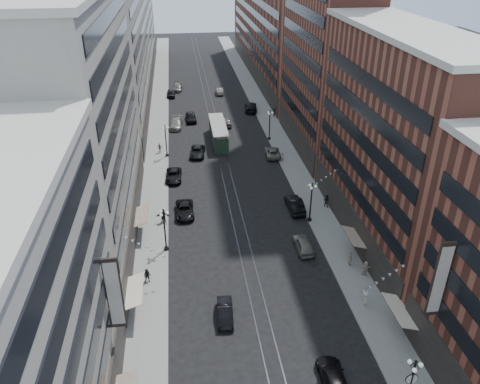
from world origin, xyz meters
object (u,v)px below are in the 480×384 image
lamppost_se_mid (270,124)px  pedestrian_2 (147,276)px  lamppost_sw_far (165,228)px  streetcar (218,134)px  car_11 (273,152)px  pedestrian_9 (274,112)px  car_8 (176,123)px  pedestrian_8 (282,157)px  car_4 (303,244)px  car_6 (333,378)px  car_extra_1 (197,152)px  car_12 (251,107)px  car_7 (174,175)px  lamppost_se_near (410,384)px  lamppost_sw_mid (166,140)px  car_13 (191,117)px  pedestrian_4 (350,258)px  pedestrian_extra_0 (366,299)px  pedestrian_5 (163,216)px  car_14 (220,91)px  pedestrian_extra_1 (365,268)px  lamppost_se_far (311,201)px  pedestrian_6 (160,148)px  pedestrian_7 (326,201)px  car_10 (295,204)px  car_2 (185,210)px  car_extra_0 (177,87)px  car_extra_2 (226,122)px

lamppost_se_mid → pedestrian_2: bearing=-118.3°
lamppost_sw_far → streetcar: (9.20, 32.51, -1.57)m
pedestrian_2 → car_11: size_ratio=0.32×
pedestrian_2 → pedestrian_9: bearing=76.0°
car_8 → pedestrian_8: bearing=-41.2°
streetcar → car_4: 35.21m
car_6 → car_extra_1: size_ratio=0.98×
car_6 → car_12: bearing=-90.6°
car_6 → car_8: (-11.99, 61.38, 0.09)m
car_7 → lamppost_se_near: bearing=-65.2°
lamppost_sw_mid → car_13: size_ratio=1.10×
pedestrian_4 → pedestrian_extra_0: (-0.66, -6.46, -0.08)m
pedestrian_4 → pedestrian_5: bearing=70.8°
car_8 → car_14: car_8 is taller
pedestrian_4 → pedestrian_extra_1: 2.11m
lamppost_se_far → lamppost_se_mid: 28.00m
car_6 → pedestrian_2: (-15.62, 15.08, 0.25)m
pedestrian_8 → car_extra_1: 14.37m
pedestrian_6 → pedestrian_7: bearing=151.3°
car_8 → car_10: car_10 is taller
pedestrian_4 → car_10: size_ratio=0.34×
car_4 → car_13: size_ratio=0.91×
lamppost_se_near → car_4: 22.24m
car_2 → car_extra_0: size_ratio=0.98×
lamppost_sw_far → lamppost_sw_mid: 27.00m
pedestrian_7 → lamppost_se_near: bearing=125.2°
pedestrian_7 → pedestrian_9: (0.14, 36.72, -0.05)m
pedestrian_5 → lamppost_sw_far: bearing=-80.9°
car_12 → pedestrian_9: bearing=138.9°
car_13 → pedestrian_5: bearing=-99.9°
streetcar → car_extra_0: streetcar is taller
pedestrian_7 → pedestrian_extra_0: 19.49m
lamppost_se_near → car_extra_2: 64.92m
pedestrian_2 → car_extra_0: pedestrian_2 is taller
car_4 → car_extra_2: car_extra_2 is taller
pedestrian_extra_0 → car_14: bearing=15.2°
pedestrian_extra_0 → pedestrian_8: bearing=11.1°
car_2 → pedestrian_7: size_ratio=2.83×
car_13 → car_extra_2: 7.46m
pedestrian_6 → lamppost_se_far: bearing=143.0°
lamppost_se_near → pedestrian_8: size_ratio=3.21×
streetcar → car_11: 11.41m
lamppost_se_near → lamppost_sw_far: bearing=127.5°
lamppost_sw_far → pedestrian_5: 6.49m
car_7 → car_extra_1: 9.36m
car_4 → pedestrian_7: (5.56, 9.23, 0.29)m
car_8 → pedestrian_6: pedestrian_6 is taller
lamppost_se_near → pedestrian_5: size_ratio=2.95×
lamppost_sw_mid → car_14: bearing=70.5°
lamppost_se_far → pedestrian_4: size_ratio=3.07×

